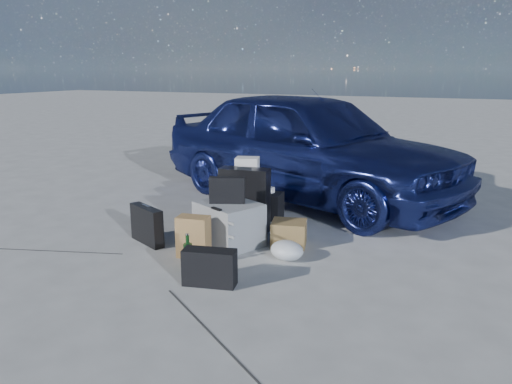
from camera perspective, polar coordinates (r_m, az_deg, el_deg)
ground at (r=4.97m, az=-7.39°, el=-7.34°), size 60.00×60.00×0.00m
car at (r=6.98m, az=5.85°, el=5.38°), size 4.85×3.24×1.53m
pelican_case at (r=5.20m, az=-3.09°, el=-3.65°), size 0.77×0.71×0.45m
laptop_bag at (r=5.11m, az=-3.32°, el=0.21°), size 0.37×0.22×0.27m
briefcase at (r=5.37m, az=-12.37°, el=-3.71°), size 0.51×0.31×0.39m
suitcase_left at (r=5.59m, az=-1.32°, el=-0.92°), size 0.58×0.27×0.72m
suitcase_right at (r=5.83m, az=-0.96°, el=-0.96°), size 0.50×0.19×0.59m
white_carton at (r=5.76m, az=-1.01°, el=2.94°), size 0.31×0.28×0.21m
duffel_bag at (r=6.17m, az=0.04°, el=-1.43°), size 0.66×0.32×0.32m
flat_box_white at (r=6.12m, az=-0.16°, el=0.32°), size 0.48×0.42×0.07m
flat_box_black at (r=6.11m, az=-0.05°, el=0.91°), size 0.29×0.22×0.06m
kraft_bag at (r=4.91m, az=-7.16°, el=-5.09°), size 0.33×0.23×0.41m
cardboard_box at (r=5.20m, az=3.78°, el=-4.75°), size 0.42×0.38×0.26m
plastic_bag at (r=4.84m, az=3.55°, el=-6.67°), size 0.42×0.39×0.19m
messenger_bag at (r=4.28m, az=-5.33°, el=-8.58°), size 0.48×0.27×0.31m
green_bottle at (r=4.66m, az=-7.80°, el=-6.73°), size 0.09×0.09×0.32m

